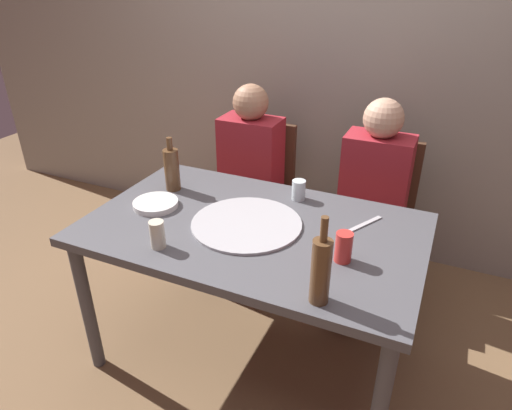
{
  "coord_description": "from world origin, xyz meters",
  "views": [
    {
      "loc": [
        0.72,
        -1.55,
        1.76
      ],
      "look_at": [
        -0.03,
        0.09,
        0.81
      ],
      "focal_mm": 31.77,
      "sensor_mm": 36.0,
      "label": 1
    }
  ],
  "objects": [
    {
      "name": "wine_bottle",
      "position": [
        -0.52,
        0.17,
        0.87
      ],
      "size": [
        0.08,
        0.08,
        0.27
      ],
      "color": "brown",
      "rests_on": "dining_table"
    },
    {
      "name": "beer_bottle",
      "position": [
        0.41,
        -0.36,
        0.88
      ],
      "size": [
        0.07,
        0.07,
        0.33
      ],
      "color": "brown",
      "rests_on": "dining_table"
    },
    {
      "name": "plate_stack",
      "position": [
        -0.49,
        -0.03,
        0.77
      ],
      "size": [
        0.21,
        0.21,
        0.03
      ],
      "primitive_type": "cylinder",
      "color": "white",
      "rests_on": "dining_table"
    },
    {
      "name": "chair_right",
      "position": [
        0.38,
        0.85,
        0.51
      ],
      "size": [
        0.44,
        0.44,
        0.9
      ],
      "rotation": [
        0.0,
        0.0,
        3.14
      ],
      "color": "#472D1E",
      "rests_on": "ground_plane"
    },
    {
      "name": "table_knife",
      "position": [
        0.44,
        0.2,
        0.76
      ],
      "size": [
        0.12,
        0.2,
        0.01
      ],
      "primitive_type": "cube",
      "rotation": [
        0.0,
        0.0,
        4.22
      ],
      "color": "#B7B7BC",
      "rests_on": "dining_table"
    },
    {
      "name": "chair_left",
      "position": [
        -0.38,
        0.85,
        0.51
      ],
      "size": [
        0.44,
        0.44,
        0.9
      ],
      "rotation": [
        0.0,
        0.0,
        3.14
      ],
      "color": "#472D1E",
      "rests_on": "ground_plane"
    },
    {
      "name": "soda_can",
      "position": [
        0.43,
        -0.1,
        0.82
      ],
      "size": [
        0.07,
        0.07,
        0.12
      ],
      "primitive_type": "cylinder",
      "color": "red",
      "rests_on": "dining_table"
    },
    {
      "name": "pizza_tray",
      "position": [
        -0.03,
        -0.01,
        0.76
      ],
      "size": [
        0.49,
        0.49,
        0.01
      ],
      "primitive_type": "cylinder",
      "color": "#ADADB2",
      "rests_on": "dining_table"
    },
    {
      "name": "guest_in_sweater",
      "position": [
        -0.38,
        0.7,
        0.64
      ],
      "size": [
        0.36,
        0.56,
        1.17
      ],
      "rotation": [
        0.0,
        0.0,
        3.14
      ],
      "color": "maroon",
      "rests_on": "ground_plane"
    },
    {
      "name": "tumbler_far",
      "position": [
        -0.28,
        -0.31,
        0.81
      ],
      "size": [
        0.06,
        0.06,
        0.12
      ],
      "primitive_type": "cylinder",
      "color": "beige",
      "rests_on": "dining_table"
    },
    {
      "name": "tumbler_near",
      "position": [
        0.1,
        0.32,
        0.8
      ],
      "size": [
        0.07,
        0.07,
        0.1
      ],
      "primitive_type": "cylinder",
      "color": "silver",
      "rests_on": "dining_table"
    },
    {
      "name": "guest_in_beanie",
      "position": [
        0.38,
        0.7,
        0.64
      ],
      "size": [
        0.36,
        0.56,
        1.17
      ],
      "rotation": [
        0.0,
        0.0,
        3.14
      ],
      "color": "maroon",
      "rests_on": "ground_plane"
    },
    {
      "name": "ground_plane",
      "position": [
        0.0,
        0.0,
        0.0
      ],
      "size": [
        8.0,
        8.0,
        0.0
      ],
      "primitive_type": "plane",
      "color": "brown"
    },
    {
      "name": "back_wall",
      "position": [
        0.0,
        1.28,
        1.3
      ],
      "size": [
        6.0,
        0.1,
        2.6
      ],
      "primitive_type": "cube",
      "color": "gray",
      "rests_on": "ground_plane"
    },
    {
      "name": "dining_table",
      "position": [
        0.0,
        0.0,
        0.67
      ],
      "size": [
        1.46,
        0.89,
        0.76
      ],
      "color": "#4C4C51",
      "rests_on": "ground_plane"
    }
  ]
}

